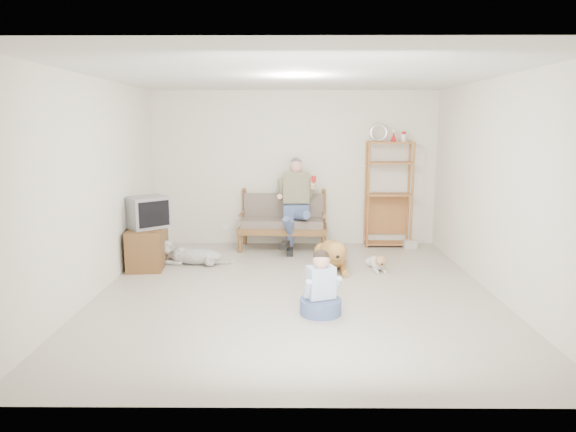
{
  "coord_description": "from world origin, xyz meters",
  "views": [
    {
      "loc": [
        -0.05,
        -6.32,
        2.11
      ],
      "look_at": [
        -0.1,
        1.0,
        0.81
      ],
      "focal_mm": 32.0,
      "sensor_mm": 36.0,
      "label": 1
    }
  ],
  "objects_px": {
    "etagere": "(389,193)",
    "tv_stand": "(147,247)",
    "golden_retriever": "(333,254)",
    "loveseat": "(283,220)"
  },
  "relations": [
    {
      "from": "etagere",
      "to": "tv_stand",
      "type": "bearing_deg",
      "value": -160.72
    },
    {
      "from": "loveseat",
      "to": "etagere",
      "type": "bearing_deg",
      "value": 8.2
    },
    {
      "from": "loveseat",
      "to": "etagere",
      "type": "xyz_separation_m",
      "value": [
        1.84,
        0.17,
        0.46
      ]
    },
    {
      "from": "golden_retriever",
      "to": "loveseat",
      "type": "bearing_deg",
      "value": 123.13
    },
    {
      "from": "loveseat",
      "to": "golden_retriever",
      "type": "bearing_deg",
      "value": -53.12
    },
    {
      "from": "tv_stand",
      "to": "etagere",
      "type": "bearing_deg",
      "value": 13.43
    },
    {
      "from": "tv_stand",
      "to": "golden_retriever",
      "type": "distance_m",
      "value": 2.81
    },
    {
      "from": "loveseat",
      "to": "golden_retriever",
      "type": "xyz_separation_m",
      "value": [
        0.78,
        -1.16,
        -0.29
      ]
    },
    {
      "from": "etagere",
      "to": "golden_retriever",
      "type": "xyz_separation_m",
      "value": [
        -1.06,
        -1.33,
        -0.75
      ]
    },
    {
      "from": "loveseat",
      "to": "tv_stand",
      "type": "relative_size",
      "value": 1.62
    }
  ]
}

